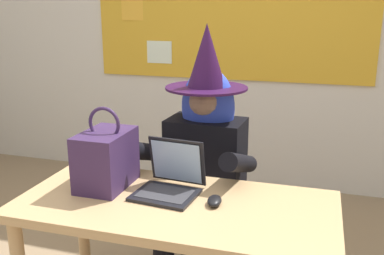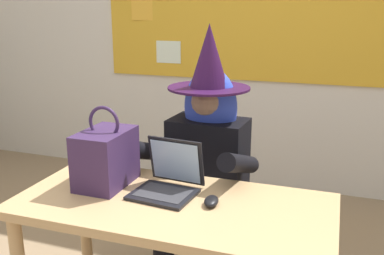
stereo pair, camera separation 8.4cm
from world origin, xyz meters
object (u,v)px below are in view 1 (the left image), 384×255
at_px(laptop, 170,181).
at_px(computer_mouse, 214,201).
at_px(chair_at_desk, 207,193).
at_px(desk_main, 175,224).
at_px(handbag, 106,158).
at_px(person_costumed, 202,151).

relative_size(laptop, computer_mouse, 2.82).
bearing_deg(chair_at_desk, laptop, -5.14).
xyz_separation_m(desk_main, computer_mouse, (0.17, 0.02, 0.12)).
bearing_deg(chair_at_desk, computer_mouse, 13.97).
bearing_deg(laptop, handbag, -171.82).
height_order(person_costumed, computer_mouse, person_costumed).
bearing_deg(handbag, person_costumed, 56.42).
bearing_deg(person_costumed, handbag, -30.60).
height_order(person_costumed, laptop, person_costumed).
distance_m(chair_at_desk, computer_mouse, 0.74).
xyz_separation_m(chair_at_desk, laptop, (-0.02, -0.59, 0.30)).
distance_m(desk_main, handbag, 0.44).
distance_m(desk_main, computer_mouse, 0.21).
xyz_separation_m(person_costumed, laptop, (-0.02, -0.47, 0.01)).
relative_size(chair_at_desk, computer_mouse, 8.57).
bearing_deg(desk_main, laptop, 122.19).
relative_size(laptop, handbag, 0.77).
distance_m(desk_main, person_costumed, 0.58).
bearing_deg(desk_main, person_costumed, 93.93).
xyz_separation_m(chair_at_desk, handbag, (-0.32, -0.61, 0.39)).
bearing_deg(desk_main, handbag, 168.39).
bearing_deg(person_costumed, desk_main, 6.91).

